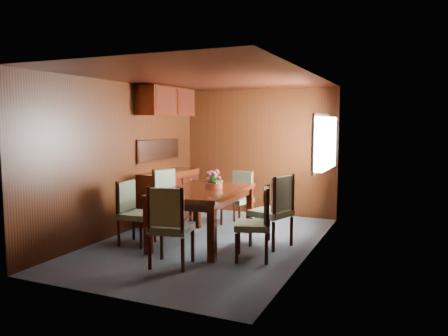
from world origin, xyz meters
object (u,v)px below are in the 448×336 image
at_px(sideboard, 170,196).
at_px(chair_head, 169,222).
at_px(chair_right_near, 258,219).
at_px(dining_table, 203,197).
at_px(chair_left_near, 132,209).
at_px(flower_centerpiece, 214,179).

relative_size(sideboard, chair_head, 1.38).
distance_m(chair_right_near, chair_head, 1.15).
xyz_separation_m(dining_table, chair_right_near, (0.99, -0.43, -0.16)).
relative_size(chair_left_near, chair_head, 0.92).
height_order(sideboard, dining_table, sideboard).
bearing_deg(chair_left_near, chair_right_near, 89.03).
bearing_deg(sideboard, dining_table, -41.56).
relative_size(chair_right_near, flower_centerpiece, 3.53).
height_order(chair_right_near, chair_head, chair_head).
bearing_deg(dining_table, chair_right_near, -25.77).
bearing_deg(chair_right_near, chair_head, 112.29).
height_order(dining_table, chair_right_near, chair_right_near).
xyz_separation_m(sideboard, chair_head, (1.31, -2.22, 0.11)).
xyz_separation_m(chair_right_near, flower_centerpiece, (-0.90, 0.59, 0.40)).
relative_size(dining_table, chair_head, 1.73).
bearing_deg(dining_table, sideboard, 135.97).
xyz_separation_m(dining_table, chair_head, (0.11, -1.17, -0.12)).
height_order(chair_left_near, chair_head, chair_head).
distance_m(sideboard, dining_table, 1.61).
bearing_deg(chair_head, dining_table, 84.90).
bearing_deg(sideboard, chair_left_near, -79.59).
relative_size(chair_right_near, chair_head, 0.94).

